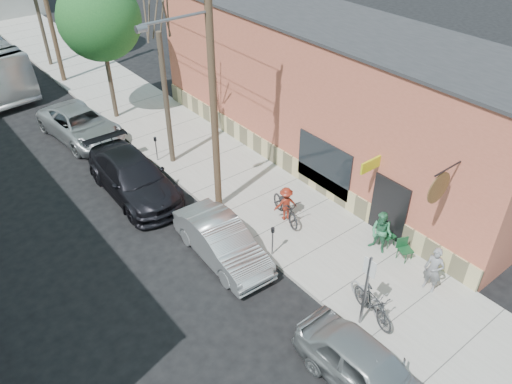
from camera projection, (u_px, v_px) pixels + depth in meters
ground at (237, 298)px, 17.00m from camera, size 120.00×120.00×0.00m
sidewalk at (176, 136)px, 26.15m from camera, size 4.50×58.00×0.15m
cafe_building at (327, 93)px, 22.87m from camera, size 6.60×20.20×6.61m
sign_post at (366, 285)px, 14.97m from camera, size 0.07×0.45×2.80m
parking_meter_near at (273, 237)px, 18.11m from camera, size 0.14×0.14×1.24m
parking_meter_far at (156, 145)px, 23.59m from camera, size 0.14×0.14×1.24m
utility_pole_near at (211, 89)px, 18.02m from camera, size 3.57×0.28×10.00m
tree_bare at (166, 101)px, 22.25m from camera, size 0.24×0.24×6.20m
tree_leafy_mid at (99, 19)px, 24.86m from camera, size 4.16×4.16×7.43m
patio_chair_a at (388, 235)px, 18.79m from camera, size 0.59×0.59×0.88m
patio_chair_b at (405, 250)px, 18.13m from camera, size 0.65×0.65×0.88m
patron_grey at (434, 270)px, 16.65m from camera, size 0.52×0.70×1.76m
patron_green at (381, 233)px, 18.26m from camera, size 0.79×0.94×1.72m
cyclist at (286, 204)px, 19.93m from camera, size 1.08×0.85×1.47m
cyclist_bike at (286, 207)px, 20.03m from camera, size 1.31×2.27×1.13m
parked_bike_a at (373, 304)px, 15.80m from camera, size 0.95×2.01×1.16m
parked_bike_b at (369, 297)px, 16.21m from camera, size 0.95×1.88×0.94m
car_0 at (367, 370)px, 13.79m from camera, size 1.94×4.59×1.55m
car_1 at (222, 242)px, 18.23m from camera, size 1.83×4.71×1.53m
car_2 at (134, 177)px, 21.56m from camera, size 2.58×5.98×1.71m
car_3 at (81, 125)px, 25.70m from camera, size 3.12×5.81×1.55m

